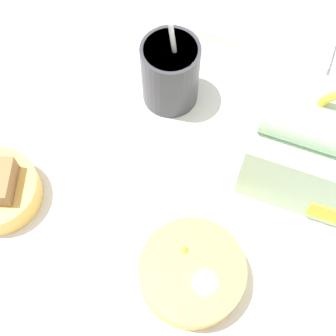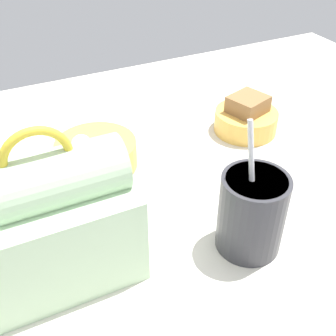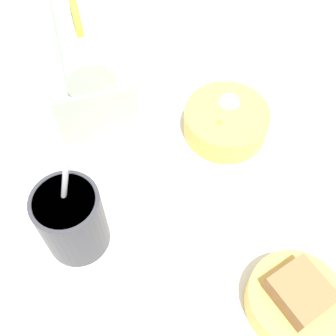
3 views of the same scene
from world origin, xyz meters
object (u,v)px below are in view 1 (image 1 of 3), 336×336
Objects in this scene: bento_bowl_snacks at (192,272)px; keyboard at (252,15)px; lunch_bag at (325,152)px; soup_cup at (170,73)px.

keyboard is at bearing 96.26° from bento_bowl_snacks.
lunch_bag is (16.66, -26.92, 7.38)cm from keyboard.
lunch_bag is 1.56× the size of bento_bowl_snacks.
soup_cup is (-7.83, -20.32, 4.96)cm from keyboard.
keyboard is at bearing 68.92° from soup_cup.
soup_cup is (-24.49, 6.60, -2.42)cm from lunch_bag.
keyboard is 32.50cm from lunch_bag.
soup_cup is 1.37× the size of bento_bowl_snacks.
bento_bowl_snacks reaches higher than keyboard.
bento_bowl_snacks is (13.00, -26.75, -3.38)cm from soup_cup.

